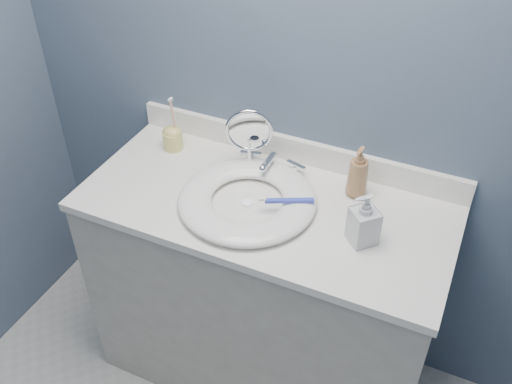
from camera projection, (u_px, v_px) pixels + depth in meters
The scene contains 12 objects.
back_wall at pixel (300, 78), 1.85m from camera, with size 2.20×0.02×2.40m, color slate.
vanity_cabinet at pixel (264, 296), 2.14m from camera, with size 1.20×0.55×0.85m, color #BCB7AC.
countertop at pixel (265, 206), 1.86m from camera, with size 1.22×0.57×0.03m, color white.
backsplash at pixel (295, 150), 2.01m from camera, with size 1.22×0.02×0.09m, color white.
basin at pixel (247, 199), 1.84m from camera, with size 0.45×0.45×0.04m, color white, non-canonical shape.
drain at pixel (247, 203), 1.85m from camera, with size 0.04×0.04×0.01m, color silver.
faucet at pixel (272, 165), 1.97m from camera, with size 0.25×0.13×0.07m.
makeup_mirror at pixel (249, 138), 1.92m from camera, with size 0.16×0.09×0.24m.
soap_bottle_amber at pixel (358, 172), 1.83m from camera, with size 0.07×0.07×0.18m, color #9A6D45.
soap_bottle_clear at pixel (364, 219), 1.66m from camera, with size 0.08×0.08×0.17m, color silver.
toothbrush_holder at pixel (173, 137), 2.07m from camera, with size 0.07×0.07×0.21m.
toothbrush_lying at pixel (287, 201), 1.79m from camera, with size 0.16×0.09×0.02m.
Camera 1 is at (0.57, -0.33, 2.06)m, focal length 40.00 mm.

